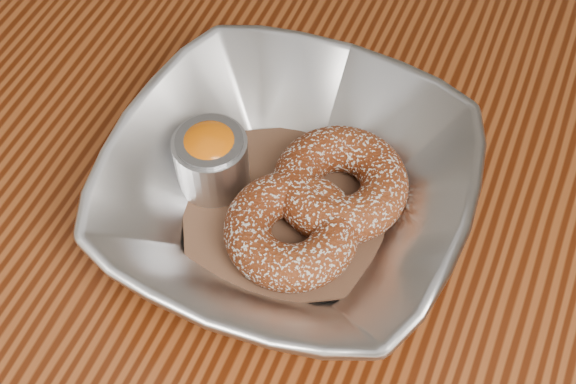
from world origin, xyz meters
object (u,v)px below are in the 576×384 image
at_px(table, 166,285).
at_px(serving_bowl, 288,192).
at_px(donut_back, 340,184).
at_px(donut_front, 292,230).
at_px(ramekin, 211,158).

bearing_deg(table, serving_bowl, 23.39).
bearing_deg(table, donut_back, 27.28).
xyz_separation_m(table, donut_front, (0.10, 0.01, 0.12)).
distance_m(table, ramekin, 0.14).
relative_size(donut_back, ramekin, 1.81).
bearing_deg(ramekin, serving_bowl, -3.21).
relative_size(donut_front, ramekin, 1.74).
height_order(donut_back, ramekin, ramekin).
bearing_deg(table, donut_front, 8.08).
distance_m(serving_bowl, ramekin, 0.06).
xyz_separation_m(donut_back, donut_front, (-0.02, -0.05, -0.00)).
bearing_deg(donut_back, serving_bowl, -142.33).
height_order(table, serving_bowl, serving_bowl).
height_order(donut_back, donut_front, donut_back).
xyz_separation_m(table, donut_back, (0.12, 0.06, 0.13)).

